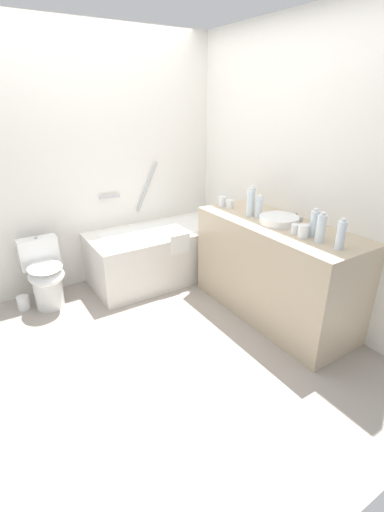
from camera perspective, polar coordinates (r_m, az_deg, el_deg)
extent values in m
plane|color=#9E9389|center=(3.20, -7.81, -11.57)|extent=(3.88, 3.88, 0.00)
cube|color=white|center=(3.80, -16.94, 13.98)|extent=(3.28, 0.10, 2.51)
cube|color=white|center=(3.53, 14.02, 13.58)|extent=(0.10, 2.72, 2.51)
cube|color=silver|center=(3.93, -4.70, 0.38)|extent=(1.57, 0.72, 0.56)
cube|color=white|center=(3.85, -4.82, 3.67)|extent=(1.29, 0.52, 0.09)
cylinder|color=#AEAEB3|center=(4.12, 2.70, 6.29)|extent=(0.09, 0.03, 0.03)
cylinder|color=#AEAEB3|center=(4.01, -7.21, 10.96)|extent=(0.28, 0.03, 0.53)
cylinder|color=#AEAEB3|center=(3.86, -13.09, 9.25)|extent=(0.22, 0.03, 0.03)
cube|color=white|center=(3.57, -1.95, 1.95)|extent=(0.22, 0.03, 0.20)
cylinder|color=white|center=(3.66, -22.09, -5.08)|extent=(0.26, 0.26, 0.36)
ellipsoid|color=white|center=(3.54, -22.38, -2.90)|extent=(0.33, 0.40, 0.14)
ellipsoid|color=white|center=(3.51, -22.59, -1.67)|extent=(0.31, 0.38, 0.02)
cube|color=white|center=(3.69, -23.40, 0.52)|extent=(0.36, 0.15, 0.29)
cylinder|color=#ACACB1|center=(3.64, -23.78, 2.71)|extent=(0.03, 0.03, 0.01)
cube|color=tan|center=(3.27, 13.08, -2.21)|extent=(0.62, 1.55, 0.88)
cylinder|color=white|center=(3.09, 13.80, 5.66)|extent=(0.33, 0.33, 0.06)
cylinder|color=#B6B6BB|center=(3.24, 16.36, 6.14)|extent=(0.02, 0.02, 0.05)
cylinder|color=#B6B6BB|center=(3.19, 15.76, 6.47)|extent=(0.11, 0.02, 0.02)
cylinder|color=#B6B6BB|center=(3.20, 17.13, 5.68)|extent=(0.03, 0.03, 0.04)
cylinder|color=#B6B6BB|center=(3.28, 15.57, 6.27)|extent=(0.03, 0.03, 0.04)
cylinder|color=silver|center=(3.22, 9.30, 8.34)|extent=(0.06, 0.06, 0.23)
cylinder|color=white|center=(3.19, 9.45, 10.54)|extent=(0.03, 0.03, 0.02)
cylinder|color=silver|center=(3.30, 9.55, 8.74)|extent=(0.06, 0.06, 0.23)
cylinder|color=white|center=(3.27, 9.70, 10.91)|extent=(0.03, 0.03, 0.02)
cylinder|color=silver|center=(2.84, 19.02, 4.88)|extent=(0.06, 0.06, 0.20)
cylinder|color=white|center=(2.81, 19.32, 7.01)|extent=(0.03, 0.03, 0.02)
cylinder|color=silver|center=(3.20, 10.69, 7.67)|extent=(0.07, 0.07, 0.18)
cylinder|color=white|center=(3.18, 10.83, 9.41)|extent=(0.04, 0.04, 0.02)
cylinder|color=silver|center=(2.74, 19.99, 4.15)|extent=(0.07, 0.07, 0.20)
cylinder|color=white|center=(2.71, 20.32, 6.40)|extent=(0.04, 0.04, 0.02)
cylinder|color=silver|center=(2.66, 22.79, 3.07)|extent=(0.06, 0.06, 0.20)
cylinder|color=white|center=(2.62, 23.18, 5.36)|extent=(0.03, 0.03, 0.02)
cylinder|color=white|center=(2.80, 17.44, 3.80)|extent=(0.08, 0.08, 0.10)
cylinder|color=white|center=(2.87, 16.20, 4.19)|extent=(0.06, 0.06, 0.08)
cylinder|color=white|center=(3.47, 6.12, 8.33)|extent=(0.07, 0.07, 0.08)
cylinder|color=white|center=(3.51, 4.84, 8.74)|extent=(0.07, 0.07, 0.10)
cylinder|color=white|center=(3.77, -25.47, -6.79)|extent=(0.11, 0.11, 0.13)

